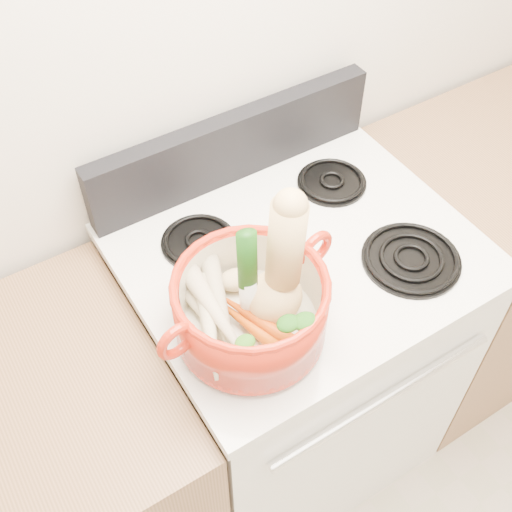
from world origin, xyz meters
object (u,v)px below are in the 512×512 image
squash (276,266)px  leek (248,277)px  dutch_oven (251,308)px  stove_body (292,362)px

squash → leek: 0.06m
dutch_oven → squash: 0.11m
squash → leek: (-0.05, 0.02, -0.02)m
dutch_oven → squash: size_ratio=1.04×
leek → dutch_oven: bearing=-88.5°
leek → squash: bearing=-7.5°
dutch_oven → squash: (0.05, -0.01, 0.10)m
stove_body → squash: squash is taller
squash → stove_body: bearing=30.5°
stove_body → leek: size_ratio=3.67×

